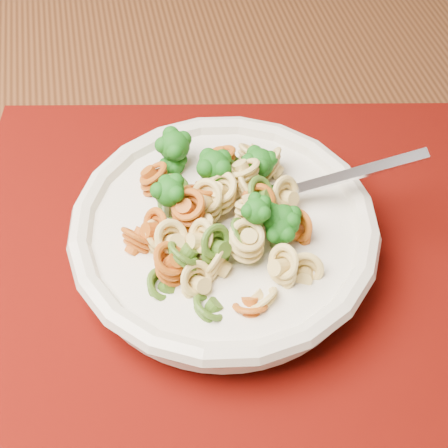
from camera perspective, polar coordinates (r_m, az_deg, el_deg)
dining_table at (r=0.69m, az=-7.42°, el=-0.45°), size 1.76×1.40×0.78m
placemat at (r=0.55m, az=1.01°, el=-2.10°), size 0.61×0.57×0.00m
pasta_bowl at (r=0.52m, az=0.00°, el=-0.70°), size 0.26×0.26×0.05m
pasta_broccoli_heap at (r=0.51m, az=0.00°, el=0.42°), size 0.22×0.22×0.06m
fork at (r=0.53m, az=3.96°, el=2.43°), size 0.17×0.10×0.08m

